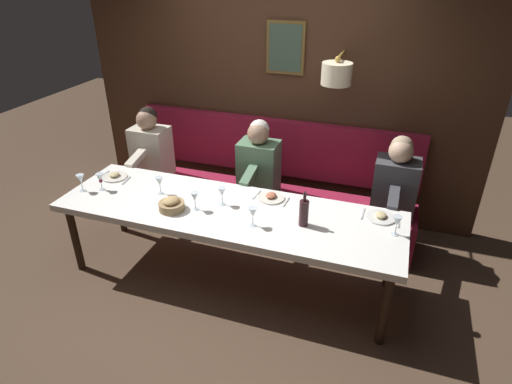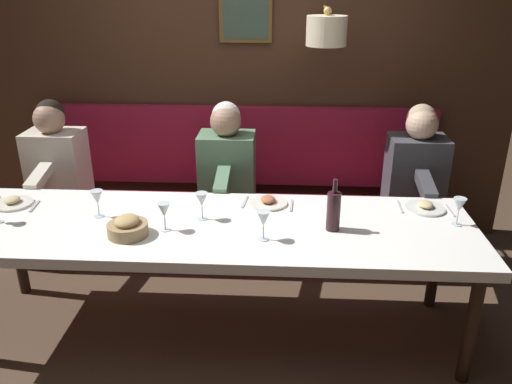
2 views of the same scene
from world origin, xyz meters
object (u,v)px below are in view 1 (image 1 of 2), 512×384
at_px(diner_middle, 150,145).
at_px(wine_glass_2, 160,182).
at_px(wine_glass_4, 100,178).
at_px(wine_bottle, 304,212).
at_px(wine_glass_0, 397,222).
at_px(wine_glass_5, 253,213).
at_px(dining_table, 228,214).
at_px(diner_nearest, 396,180).
at_px(diner_near, 259,160).
at_px(wine_glass_3, 222,192).
at_px(wine_glass_1, 195,197).
at_px(bread_bowl, 171,205).
at_px(wine_glass_6, 81,179).

xyz_separation_m(diner_middle, wine_glass_2, (-0.83, -0.60, 0.04)).
bearing_deg(wine_glass_4, wine_bottle, -89.40).
xyz_separation_m(wine_glass_0, wine_glass_4, (-0.12, 2.61, -0.00)).
xyz_separation_m(diner_middle, wine_glass_5, (-1.06, -1.58, 0.04)).
relative_size(dining_table, wine_bottle, 9.97).
height_order(diner_nearest, diner_near, same).
bearing_deg(wine_glass_3, wine_glass_1, 129.80).
bearing_deg(wine_glass_5, bread_bowl, 89.34).
height_order(diner_nearest, wine_glass_1, diner_nearest).
height_order(wine_glass_6, wine_bottle, wine_bottle).
bearing_deg(wine_glass_6, wine_glass_3, -81.73).
relative_size(diner_nearest, diner_near, 1.00).
bearing_deg(wine_glass_2, wine_glass_6, 105.15).
bearing_deg(wine_glass_1, bread_bowl, 110.95).
bearing_deg(bread_bowl, diner_middle, 38.63).
bearing_deg(wine_glass_0, bread_bowl, 97.20).
bearing_deg(wine_glass_4, diner_middle, 3.02).
bearing_deg(diner_middle, wine_glass_4, -176.98).
xyz_separation_m(diner_near, wine_glass_6, (-1.02, 1.37, 0.04)).
bearing_deg(wine_glass_4, diner_near, -52.34).
relative_size(diner_nearest, wine_glass_2, 4.82).
bearing_deg(wine_glass_2, diner_middle, 36.07).
xyz_separation_m(dining_table, wine_glass_5, (-0.18, -0.29, 0.18)).
relative_size(wine_glass_2, wine_glass_4, 1.00).
height_order(diner_middle, wine_glass_2, diner_middle).
bearing_deg(wine_glass_6, dining_table, -84.44).
height_order(diner_near, wine_bottle, diner_near).
height_order(diner_near, wine_glass_0, diner_near).
bearing_deg(wine_glass_6, wine_glass_2, -74.85).
bearing_deg(bread_bowl, wine_glass_6, 87.94).
bearing_deg(wine_glass_1, wine_bottle, -86.31).
relative_size(wine_glass_0, wine_glass_5, 1.00).
height_order(wine_glass_2, wine_glass_6, same).
bearing_deg(diner_middle, diner_nearest, -90.00).
bearing_deg(bread_bowl, dining_table, -69.12).
distance_m(diner_nearest, wine_glass_6, 2.91).
xyz_separation_m(wine_glass_0, wine_glass_3, (-0.01, 1.45, 0.00)).
xyz_separation_m(wine_bottle, bread_bowl, (-0.13, 1.12, -0.07)).
bearing_deg(dining_table, wine_glass_3, 51.07).
bearing_deg(wine_bottle, wine_glass_2, 86.08).
bearing_deg(dining_table, wine_glass_0, -87.44).
xyz_separation_m(diner_middle, wine_glass_0, (-0.82, -2.66, 0.04)).
distance_m(wine_glass_6, wine_bottle, 2.06).
distance_m(diner_nearest, wine_glass_2, 2.18).
distance_m(wine_glass_0, wine_glass_4, 2.62).
distance_m(wine_glass_0, wine_glass_3, 1.45).
distance_m(diner_nearest, wine_glass_5, 1.49).
height_order(wine_glass_1, wine_bottle, wine_bottle).
bearing_deg(wine_glass_5, dining_table, 58.95).
distance_m(diner_near, wine_glass_6, 1.71).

